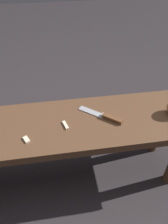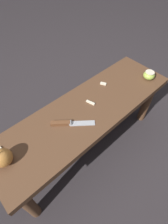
% 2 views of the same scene
% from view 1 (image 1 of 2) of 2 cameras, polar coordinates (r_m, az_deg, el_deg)
% --- Properties ---
extents(ground_plane, '(8.00, 8.00, 0.00)m').
position_cam_1_polar(ground_plane, '(1.38, -1.91, -15.83)').
color(ground_plane, '#2D282B').
extents(wooden_bench, '(1.18, 0.36, 0.43)m').
position_cam_1_polar(wooden_bench, '(1.10, -2.31, -5.37)').
color(wooden_bench, brown).
rests_on(wooden_bench, ground_plane).
extents(knife, '(0.20, 0.17, 0.02)m').
position_cam_1_polar(knife, '(1.07, 5.86, -1.26)').
color(knife, '#9EA0A5').
rests_on(knife, wooden_bench).
extents(apple_slice_near_knife, '(0.03, 0.06, 0.01)m').
position_cam_1_polar(apple_slice_near_knife, '(1.03, -4.86, -3.43)').
color(apple_slice_near_knife, beige).
rests_on(apple_slice_near_knife, wooden_bench).
extents(apple_slice_near_bowl, '(0.04, 0.04, 0.01)m').
position_cam_1_polar(apple_slice_near_bowl, '(1.00, -14.83, -6.95)').
color(apple_slice_near_bowl, beige).
rests_on(apple_slice_near_bowl, wooden_bench).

